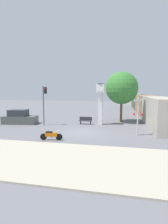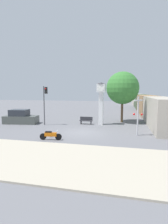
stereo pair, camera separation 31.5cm
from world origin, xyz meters
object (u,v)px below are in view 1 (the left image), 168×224
Objects in this scene: motorcycle at (51,135)px; railroad_crossing_signal at (138,114)px; street_tree at (122,88)px; clock_tower at (100,97)px; parked_car at (20,118)px; bench at (86,120)px; traffic_light at (44,99)px; freight_train at (142,103)px.

railroad_crossing_signal is (7.25, 3.22, 1.58)m from motorcycle.
motorcycle is 0.28× the size of street_tree.
clock_tower is 10.59m from parked_car.
railroad_crossing_signal reaches higher than motorcycle.
clock_tower is 1.18× the size of parked_car.
bench is at bearing -151.47° from street_tree.
parked_car is at bearing 129.47° from motorcycle.
clock_tower is 6.81m from traffic_light.
street_tree is (9.10, 4.02, 1.32)m from traffic_light.
traffic_light is (-13.52, -20.20, 1.52)m from freight_train.
railroad_crossing_signal is 0.82× the size of parked_car.
railroad_crossing_signal is at bearing -15.37° from traffic_light.
railroad_crossing_signal is 7.57m from bench.
motorcycle is at bearing -111.16° from freight_train.
bench is at bearing -176.11° from clock_tower.
freight_train is 17.01m from street_tree.
parked_car is (-17.09, -19.93, -0.95)m from freight_train.
railroad_crossing_signal reaches higher than bench.
railroad_crossing_signal is at bearing -97.24° from freight_train.
clock_tower reaches higher than traffic_light.
motorcycle is 9.42m from parked_car.
freight_train is 13.23× the size of railroad_crossing_signal.
motorcycle is 0.52× the size of railroad_crossing_signal.
clock_tower is 3.24× the size of bench.
railroad_crossing_signal is at bearing -49.39° from clock_tower.
street_tree reaches higher than clock_tower.
bench is 8.42m from parked_car.
street_tree reaches higher than parked_car.
railroad_crossing_signal is 7.54m from street_tree.
clock_tower is 6.34m from railroad_crossing_signal.
railroad_crossing_signal is 14.56m from parked_car.
freight_train is at bearing 61.13° from motorcycle.
traffic_light is at bearing 164.63° from railroad_crossing_signal.
parked_car is at bearing 167.35° from railroad_crossing_signal.
bench is (1.40, 7.78, 0.09)m from motorcycle.
traffic_light is 4.35m from parked_car.
freight_train is at bearing 41.89° from parked_car.
motorcycle is 1.18× the size of bench.
motorcycle is 0.04× the size of freight_train.
clock_tower reaches higher than railroad_crossing_signal.
bench reaches higher than motorcycle.
street_tree reaches higher than freight_train.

